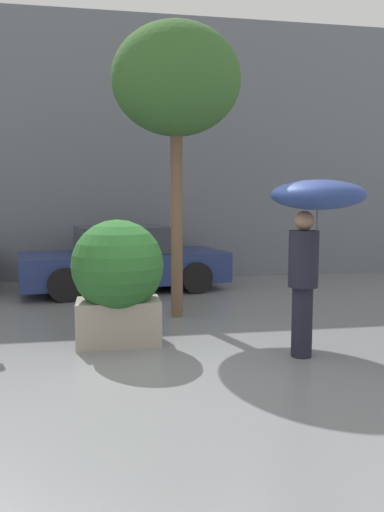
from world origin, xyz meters
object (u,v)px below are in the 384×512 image
at_px(parked_car_near, 124,261).
at_px(street_tree, 176,82).
at_px(person_adult, 314,218).
at_px(planter_box, 118,276).

height_order(parked_car_near, street_tree, street_tree).
xyz_separation_m(person_adult, parked_car_near, (-1.97, 4.93, -1.03)).
bearing_deg(street_tree, parked_car_near, 105.94).
distance_m(parked_car_near, street_tree, 4.02).
bearing_deg(planter_box, person_adult, -24.22).
xyz_separation_m(parked_car_near, street_tree, (0.74, -2.58, 3.00)).
bearing_deg(parked_car_near, person_adult, -167.92).
distance_m(planter_box, parked_car_near, 3.96).
relative_size(parked_car_near, street_tree, 0.97).
bearing_deg(planter_box, parked_car_near, 86.90).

